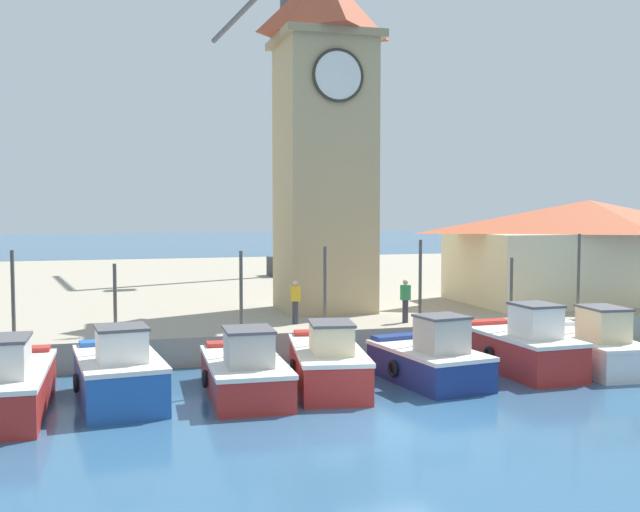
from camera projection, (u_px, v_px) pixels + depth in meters
The scene contains 14 objects.
ground_plane at pixel (396, 429), 17.86m from camera, with size 300.00×300.00×0.00m, color #2D567A.
quay_wharf at pixel (218, 288), 44.94m from camera, with size 120.00×40.00×1.01m, color #9E937F.
fishing_boat_far_left at pixel (11, 385), 19.14m from camera, with size 1.97×5.27×4.17m.
fishing_boat_left_outer at pixel (119, 374), 20.22m from camera, with size 2.52×4.54×3.75m.
fishing_boat_left_inner at pixel (245, 371), 21.07m from camera, with size 2.31×4.96×4.05m.
fishing_boat_mid_left at pixel (328, 362), 22.06m from camera, with size 2.75×5.28×4.12m.
fishing_boat_center at pixel (429, 359), 22.60m from camera, with size 2.67×4.39×4.31m.
fishing_boat_mid_right at pixel (521, 347), 24.10m from camera, with size 2.17×4.77×3.65m.
fishing_boat_right_inner at pixel (589, 346), 24.78m from camera, with size 2.35×5.39×4.41m.
clock_tower at pixel (324, 132), 30.90m from camera, with size 4.09×4.09×15.71m.
warehouse_right at pixel (588, 249), 34.61m from camera, with size 12.39×6.45×4.65m.
port_crane_near at pixel (282, 154), 47.17m from camera, with size 4.36×10.44×19.24m.
dock_worker_near_tower at pixel (405, 300), 27.87m from camera, with size 0.34×0.22×1.62m.
dock_worker_along_quay at pixel (295, 301), 27.53m from camera, with size 0.34×0.22×1.62m.
Camera 1 is at (-6.67, -16.34, 5.26)m, focal length 42.00 mm.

